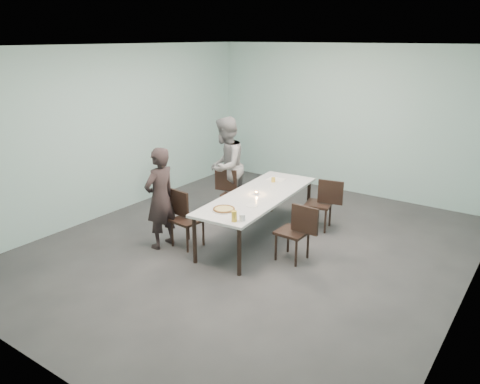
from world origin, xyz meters
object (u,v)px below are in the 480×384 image
Objects in this scene: table at (258,198)px; chair_far_right at (323,201)px; chair_near_left at (184,215)px; diner_far at (226,166)px; beer_glass at (234,216)px; tealight at (256,193)px; chair_near_right at (298,229)px; water_tumbler at (242,217)px; diner_near at (160,198)px; side_plate at (252,205)px; amber_tumbler at (273,180)px; pizza at (224,209)px; chair_far_left at (231,190)px.

table is 3.06× the size of chair_far_right.
diner_far is at bearing 107.22° from chair_near_left.
chair_far_right is 5.80× the size of beer_glass.
diner_far reaches higher than chair_far_right.
chair_far_right reaches higher than table.
chair_near_left is 1.19m from tealight.
chair_near_right is (1.72, 0.51, 0.00)m from chair_near_left.
beer_glass is (-0.55, -0.79, 0.32)m from chair_near_right.
chair_near_right reaches higher than water_tumbler.
diner_near is at bearing 38.24° from chair_far_right.
side_plate is (1.02, 0.37, 0.25)m from chair_near_left.
side_plate is at bearing -73.35° from amber_tumbler.
water_tumbler is at bearing -21.00° from pizza.
chair_far_left is 2.56× the size of pizza.
chair_far_right is at bearing 53.98° from tealight.
diner_far is 2.30m from beer_glass.
chair_near_left is 4.83× the size of side_plate.
pizza reaches higher than side_plate.
diner_far reaches higher than amber_tumbler.
diner_far is at bearing 132.32° from water_tumbler.
beer_glass is at bearing -7.47° from chair_near_left.
amber_tumbler is at bearing 94.77° from pizza.
diner_near reaches higher than chair_near_left.
pizza is at bearing -119.76° from side_plate.
diner_far is (-2.02, 0.99, 0.39)m from chair_near_right.
beer_glass reaches higher than amber_tumbler.
amber_tumbler is at bearing 77.78° from diner_far.
pizza is (1.10, -1.52, -0.12)m from diner_far.
chair_far_left is at bearing -24.13° from chair_near_right.
table is 1.30m from diner_far.
table is 1.13m from water_tumbler.
diner_near is (-1.06, -1.09, 0.10)m from table.
chair_near_right is at bearing 55.02° from beer_glass.
diner_far is (-1.80, -0.32, 0.39)m from chair_far_right.
table is at bearing 52.21° from chair_near_left.
chair_far_left reaches higher than table.
amber_tumbler is at bearing 72.74° from chair_near_left.
table is 7.83× the size of pizza.
tealight is 0.70× the size of amber_tumbler.
amber_tumbler is at bearing 101.93° from table.
beer_glass is at bearing 57.23° from chair_near_right.
beer_glass reaches higher than chair_near_left.
water_tumbler is 1.12m from tealight.
chair_far_right is (0.68, 0.97, -0.19)m from table.
diner_far is at bearing -176.26° from diner_near.
chair_near_right is 1.51m from amber_tumbler.
chair_far_right reaches higher than tealight.
diner_far is 0.98m from amber_tumbler.
chair_near_left reaches higher than pizza.
beer_glass reaches higher than table.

